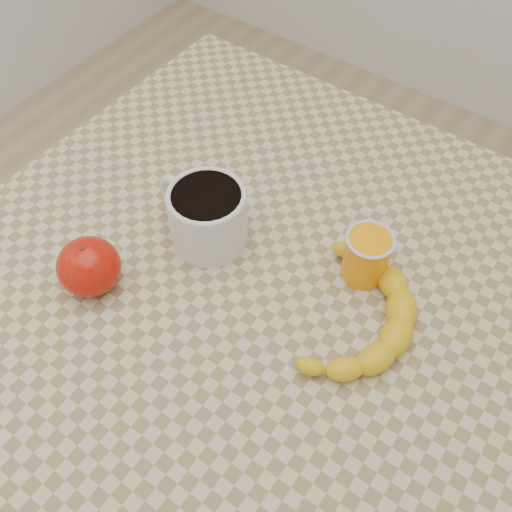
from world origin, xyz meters
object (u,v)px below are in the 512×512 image
Objects in this scene: table at (256,300)px; apple at (89,266)px; coffee_mug at (206,214)px; orange_juice_glass at (367,256)px; banana at (357,314)px.

apple is (-0.15, -0.15, 0.12)m from table.
coffee_mug is 0.22m from orange_juice_glass.
table is 0.25m from apple.
table is 3.10× the size of banana.
coffee_mug is 1.42× the size of apple.
table is 5.29× the size of coffee_mug.
coffee_mug is at bearing 63.93° from apple.
banana is at bearing -0.41° from coffee_mug.
banana is at bearing 25.51° from apple.
apple is at bearing -116.07° from coffee_mug.
orange_juice_glass is at bearing 105.11° from banana.
banana reaches higher than table.
orange_juice_glass is 0.28× the size of banana.
coffee_mug reaches higher than apple.
apple is (-0.07, -0.15, -0.01)m from coffee_mug.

